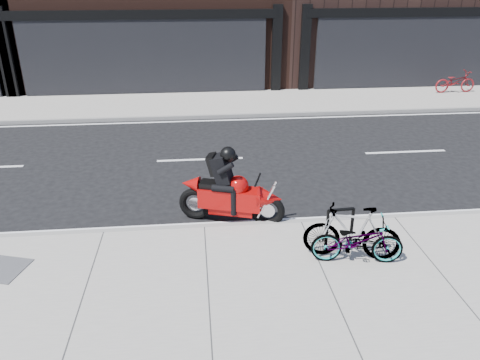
{
  "coord_description": "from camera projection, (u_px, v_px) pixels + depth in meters",
  "views": [
    {
      "loc": [
        -0.1,
        -10.25,
        4.91
      ],
      "look_at": [
        0.78,
        -1.47,
        0.9
      ],
      "focal_mm": 35.0,
      "sensor_mm": 36.0,
      "label": 1
    }
  ],
  "objects": [
    {
      "name": "sidewalk_near",
      "position": [
        211.0,
        335.0,
        6.77
      ],
      "size": [
        60.0,
        6.0,
        0.13
      ],
      "primitive_type": "cube",
      "color": "gray",
      "rests_on": "ground"
    },
    {
      "name": "utility_grate",
      "position": [
        2.0,
        269.0,
        8.12
      ],
      "size": [
        0.94,
        0.94,
        0.02
      ],
      "primitive_type": "cube",
      "rotation": [
        0.0,
        0.0,
        -0.3
      ],
      "color": "#48484A",
      "rests_on": "sidewalk_near"
    },
    {
      "name": "bicycle_far",
      "position": [
        455.0,
        82.0,
        19.54
      ],
      "size": [
        1.74,
        0.65,
        0.9
      ],
      "primitive_type": "imported",
      "rotation": [
        0.0,
        0.0,
        1.6
      ],
      "color": "maroon",
      "rests_on": "sidewalk_far"
    },
    {
      "name": "bicycle_front",
      "position": [
        357.0,
        241.0,
        8.19
      ],
      "size": [
        1.68,
        0.78,
        0.85
      ],
      "primitive_type": "imported",
      "rotation": [
        0.0,
        0.0,
        1.43
      ],
      "color": "gray",
      "rests_on": "sidewalk_near"
    },
    {
      "name": "bicycle_rear",
      "position": [
        352.0,
        232.0,
        8.27
      ],
      "size": [
        1.78,
        0.9,
        1.03
      ],
      "primitive_type": "imported",
      "rotation": [
        0.0,
        0.0,
        4.46
      ],
      "color": "gray",
      "rests_on": "sidewalk_near"
    },
    {
      "name": "motorcycle",
      "position": [
        235.0,
        193.0,
        9.62
      ],
      "size": [
        2.21,
        1.05,
        1.69
      ],
      "rotation": [
        0.0,
        0.0,
        -0.3
      ],
      "color": "black",
      "rests_on": "ground"
    },
    {
      "name": "bike_rack",
      "position": [
        340.0,
        226.0,
        8.45
      ],
      "size": [
        0.53,
        0.09,
        0.89
      ],
      "rotation": [
        0.0,
        0.0,
        0.07
      ],
      "color": "black",
      "rests_on": "sidewalk_near"
    },
    {
      "name": "ground",
      "position": [
        202.0,
        190.0,
        11.32
      ],
      "size": [
        120.0,
        120.0,
        0.0
      ],
      "primitive_type": "plane",
      "color": "black",
      "rests_on": "ground"
    },
    {
      "name": "sidewalk_far",
      "position": [
        197.0,
        104.0,
        18.32
      ],
      "size": [
        60.0,
        3.5,
        0.13
      ],
      "primitive_type": "cube",
      "color": "gray",
      "rests_on": "ground"
    }
  ]
}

